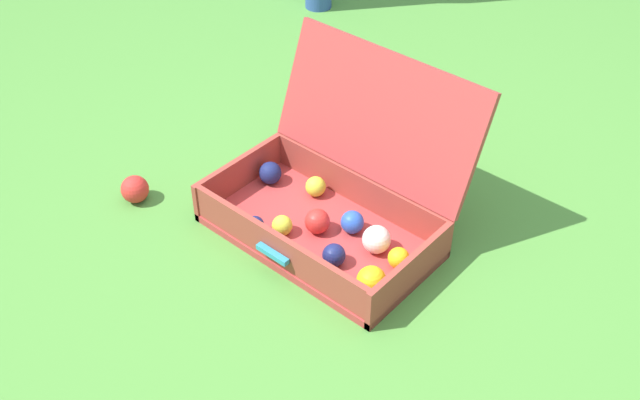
# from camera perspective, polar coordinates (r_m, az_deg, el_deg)

# --- Properties ---
(ground_plane) EXTENTS (16.00, 16.00, 0.00)m
(ground_plane) POSITION_cam_1_polar(r_m,az_deg,el_deg) (2.20, 1.71, -3.94)
(ground_plane) COLOR #4C8C38
(open_suitcase) EXTENTS (0.68, 0.54, 0.49)m
(open_suitcase) POSITION_cam_1_polar(r_m,az_deg,el_deg) (2.20, 1.28, 0.05)
(open_suitcase) COLOR #B23838
(open_suitcase) RESTS_ON ground
(stray_ball_on_grass) EXTENTS (0.09, 0.09, 0.09)m
(stray_ball_on_grass) POSITION_cam_1_polar(r_m,az_deg,el_deg) (2.42, -13.81, 0.80)
(stray_ball_on_grass) COLOR red
(stray_ball_on_grass) RESTS_ON ground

